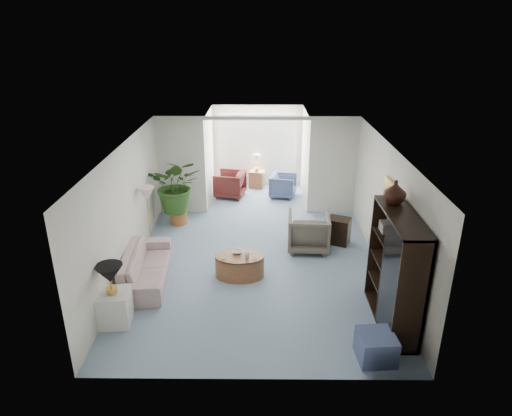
{
  "coord_description": "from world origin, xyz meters",
  "views": [
    {
      "loc": [
        0.08,
        -7.98,
        4.62
      ],
      "look_at": [
        0.0,
        0.6,
        1.1
      ],
      "focal_mm": 32.07,
      "sensor_mm": 36.0,
      "label": 1
    }
  ],
  "objects_px": {
    "ottoman": "(376,347)",
    "sunroom_chair_maroon": "(230,184)",
    "coffee_cup": "(247,256)",
    "wingback_chair": "(308,232)",
    "table_lamp": "(109,274)",
    "cabinet_urn": "(395,192)",
    "sofa": "(146,266)",
    "sunroom_chair_blue": "(283,186)",
    "entertainment_cabinet": "(395,270)",
    "plant_pot": "(179,217)",
    "floor_lamp": "(146,194)",
    "coffee_table": "(240,266)",
    "side_table_dark": "(338,231)",
    "sunroom_table": "(257,179)",
    "end_table": "(114,308)",
    "framed_picture": "(390,193)",
    "coffee_bowl": "(237,252)"
  },
  "relations": [
    {
      "from": "coffee_cup",
      "to": "sunroom_chair_blue",
      "type": "height_order",
      "value": "sunroom_chair_blue"
    },
    {
      "from": "side_table_dark",
      "to": "framed_picture",
      "type": "bearing_deg",
      "value": -64.93
    },
    {
      "from": "table_lamp",
      "to": "cabinet_urn",
      "type": "xyz_separation_m",
      "value": [
        4.53,
        0.58,
        1.18
      ]
    },
    {
      "from": "framed_picture",
      "to": "sunroom_chair_blue",
      "type": "relative_size",
      "value": 0.71
    },
    {
      "from": "sunroom_chair_maroon",
      "to": "plant_pot",
      "type": "bearing_deg",
      "value": -19.28
    },
    {
      "from": "sofa",
      "to": "sunroom_table",
      "type": "height_order",
      "value": "sofa"
    },
    {
      "from": "table_lamp",
      "to": "sunroom_table",
      "type": "distance_m",
      "value": 7.04
    },
    {
      "from": "entertainment_cabinet",
      "to": "sunroom_chair_blue",
      "type": "relative_size",
      "value": 2.7
    },
    {
      "from": "wingback_chair",
      "to": "sunroom_chair_maroon",
      "type": "distance_m",
      "value": 3.72
    },
    {
      "from": "sofa",
      "to": "floor_lamp",
      "type": "relative_size",
      "value": 5.61
    },
    {
      "from": "sunroom_chair_blue",
      "to": "sunroom_chair_maroon",
      "type": "distance_m",
      "value": 1.5
    },
    {
      "from": "coffee_table",
      "to": "entertainment_cabinet",
      "type": "xyz_separation_m",
      "value": [
        2.54,
        -1.42,
        0.73
      ]
    },
    {
      "from": "coffee_cup",
      "to": "plant_pot",
      "type": "distance_m",
      "value": 3.14
    },
    {
      "from": "floor_lamp",
      "to": "coffee_cup",
      "type": "xyz_separation_m",
      "value": [
        2.16,
        -1.34,
        -0.75
      ]
    },
    {
      "from": "end_table",
      "to": "side_table_dark",
      "type": "relative_size",
      "value": 0.96
    },
    {
      "from": "coffee_table",
      "to": "sunroom_chair_blue",
      "type": "xyz_separation_m",
      "value": [
        1.04,
        4.37,
        0.1
      ]
    },
    {
      "from": "table_lamp",
      "to": "plant_pot",
      "type": "relative_size",
      "value": 1.1
    },
    {
      "from": "coffee_table",
      "to": "entertainment_cabinet",
      "type": "height_order",
      "value": "entertainment_cabinet"
    },
    {
      "from": "coffee_bowl",
      "to": "cabinet_urn",
      "type": "bearing_deg",
      "value": -21.46
    },
    {
      "from": "table_lamp",
      "to": "side_table_dark",
      "type": "height_order",
      "value": "table_lamp"
    },
    {
      "from": "sofa",
      "to": "floor_lamp",
      "type": "bearing_deg",
      "value": 4.12
    },
    {
      "from": "framed_picture",
      "to": "side_table_dark",
      "type": "xyz_separation_m",
      "value": [
        -0.63,
        1.35,
        -1.41
      ]
    },
    {
      "from": "side_table_dark",
      "to": "sunroom_table",
      "type": "relative_size",
      "value": 1.15
    },
    {
      "from": "end_table",
      "to": "table_lamp",
      "type": "distance_m",
      "value": 0.63
    },
    {
      "from": "entertainment_cabinet",
      "to": "sunroom_chair_maroon",
      "type": "relative_size",
      "value": 2.39
    },
    {
      "from": "entertainment_cabinet",
      "to": "table_lamp",
      "type": "bearing_deg",
      "value": -178.94
    },
    {
      "from": "framed_picture",
      "to": "coffee_bowl",
      "type": "relative_size",
      "value": 2.37
    },
    {
      "from": "ottoman",
      "to": "plant_pot",
      "type": "xyz_separation_m",
      "value": [
        -3.69,
        4.83,
        -0.05
      ]
    },
    {
      "from": "end_table",
      "to": "side_table_dark",
      "type": "bearing_deg",
      "value": 35.77
    },
    {
      "from": "sunroom_chair_blue",
      "to": "wingback_chair",
      "type": "bearing_deg",
      "value": -161.12
    },
    {
      "from": "entertainment_cabinet",
      "to": "plant_pot",
      "type": "bearing_deg",
      "value": 136.67
    },
    {
      "from": "coffee_bowl",
      "to": "floor_lamp",
      "type": "bearing_deg",
      "value": 149.9
    },
    {
      "from": "end_table",
      "to": "sunroom_table",
      "type": "distance_m",
      "value": 7.01
    },
    {
      "from": "side_table_dark",
      "to": "sunroom_table",
      "type": "distance_m",
      "value": 4.09
    },
    {
      "from": "wingback_chair",
      "to": "cabinet_urn",
      "type": "height_order",
      "value": "cabinet_urn"
    },
    {
      "from": "wingback_chair",
      "to": "entertainment_cabinet",
      "type": "xyz_separation_m",
      "value": [
        1.1,
        -2.59,
        0.55
      ]
    },
    {
      "from": "entertainment_cabinet",
      "to": "cabinet_urn",
      "type": "height_order",
      "value": "cabinet_urn"
    },
    {
      "from": "coffee_table",
      "to": "coffee_bowl",
      "type": "xyz_separation_m",
      "value": [
        -0.05,
        0.1,
        0.25
      ]
    },
    {
      "from": "floor_lamp",
      "to": "sunroom_chair_blue",
      "type": "distance_m",
      "value": 4.47
    },
    {
      "from": "coffee_cup",
      "to": "wingback_chair",
      "type": "distance_m",
      "value": 1.81
    },
    {
      "from": "framed_picture",
      "to": "sunroom_chair_maroon",
      "type": "distance_m",
      "value": 5.51
    },
    {
      "from": "sofa",
      "to": "ottoman",
      "type": "xyz_separation_m",
      "value": [
        3.88,
        -2.19,
        -0.08
      ]
    },
    {
      "from": "sofa",
      "to": "sunroom_chair_blue",
      "type": "xyz_separation_m",
      "value": [
        2.83,
        4.53,
        0.03
      ]
    },
    {
      "from": "ottoman",
      "to": "sunroom_chair_maroon",
      "type": "xyz_separation_m",
      "value": [
        -2.55,
        6.72,
        0.15
      ]
    },
    {
      "from": "sunroom_table",
      "to": "sofa",
      "type": "bearing_deg",
      "value": -111.49
    },
    {
      "from": "cabinet_urn",
      "to": "wingback_chair",
      "type": "bearing_deg",
      "value": 117.83
    },
    {
      "from": "coffee_table",
      "to": "wingback_chair",
      "type": "distance_m",
      "value": 1.86
    },
    {
      "from": "coffee_cup",
      "to": "cabinet_urn",
      "type": "xyz_separation_m",
      "value": [
        2.39,
        -0.82,
        1.6
      ]
    },
    {
      "from": "coffee_cup",
      "to": "wingback_chair",
      "type": "bearing_deg",
      "value": 44.61
    },
    {
      "from": "sunroom_chair_blue",
      "to": "sunroom_table",
      "type": "distance_m",
      "value": 1.06
    }
  ]
}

